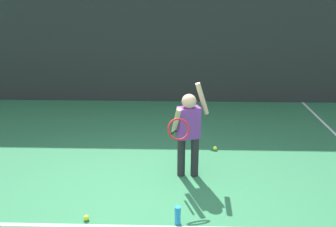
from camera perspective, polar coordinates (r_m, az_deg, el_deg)
The scene contains 8 objects.
ground_plane at distance 4.86m, azimuth -3.86°, elevation -13.24°, with size 20.00×20.00×0.00m, color #2D7247.
court_line_baseline at distance 4.44m, azimuth -4.50°, elevation -16.68°, with size 9.00×0.05×0.00m, color white.
back_fence_windscreen at distance 8.52m, azimuth -1.26°, elevation 13.50°, with size 13.81×0.08×3.57m, color #282D2B.
fence_post_1 at distance 8.57m, azimuth -1.24°, elevation 14.04°, with size 0.09×0.09×3.72m, color slate.
tennis_player at distance 5.15m, azimuth 3.06°, elevation -2.25°, with size 0.58×0.72×1.35m.
water_bottle at distance 4.42m, azimuth 1.47°, elevation -15.13°, with size 0.07×0.07×0.22m, color #268CD8.
tennis_ball_0 at distance 4.61m, azimuth -12.25°, elevation -15.14°, with size 0.07×0.07×0.07m, color #CCE033.
tennis_ball_2 at distance 6.27m, azimuth 7.12°, elevation -5.26°, with size 0.07×0.07×0.07m, color #CCE033.
Camera 1 is at (0.45, -4.10, 2.58)m, focal length 40.34 mm.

